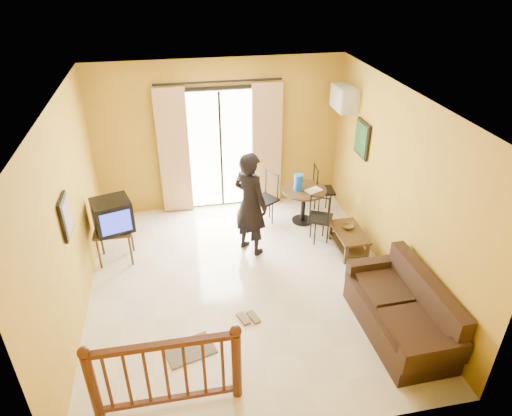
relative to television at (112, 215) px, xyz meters
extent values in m
plane|color=beige|center=(1.87, -1.00, -0.83)|extent=(5.00, 5.00, 0.00)
plane|color=white|center=(1.87, -1.00, 1.97)|extent=(5.00, 5.00, 0.00)
plane|color=#B78C23|center=(1.87, 1.50, 0.57)|extent=(4.50, 0.00, 4.50)
plane|color=#B78C23|center=(1.87, -3.50, 0.57)|extent=(4.50, 0.00, 4.50)
plane|color=#B78C23|center=(-0.38, -1.00, 0.57)|extent=(0.00, 5.00, 5.00)
plane|color=#B78C23|center=(4.12, -1.00, 0.57)|extent=(0.00, 5.00, 5.00)
cube|color=black|center=(1.87, 1.48, 0.32)|extent=(1.34, 0.03, 2.34)
cube|color=white|center=(1.87, 1.45, 0.32)|extent=(1.20, 0.04, 2.20)
cube|color=black|center=(1.87, 1.43, 0.32)|extent=(0.04, 0.02, 2.20)
cube|color=beige|center=(1.02, 1.40, 0.37)|extent=(0.55, 0.08, 2.35)
cube|color=beige|center=(2.72, 1.40, 0.37)|extent=(0.55, 0.08, 2.35)
cylinder|color=black|center=(1.87, 1.40, 1.59)|extent=(2.20, 0.04, 0.04)
cube|color=black|center=(-0.03, 0.00, -0.27)|extent=(0.58, 0.48, 0.04)
cylinder|color=black|center=(-0.27, -0.19, -0.55)|extent=(0.04, 0.04, 0.56)
cylinder|color=black|center=(0.21, -0.19, -0.55)|extent=(0.04, 0.04, 0.56)
cylinder|color=black|center=(-0.27, 0.20, -0.55)|extent=(0.04, 0.04, 0.56)
cylinder|color=black|center=(0.21, 0.20, -0.55)|extent=(0.04, 0.04, 0.56)
cube|color=black|center=(0.00, 0.00, 0.00)|extent=(0.67, 0.64, 0.50)
cube|color=#222FCD|center=(0.07, -0.24, 0.00)|extent=(0.43, 0.14, 0.35)
cube|color=black|center=(-0.35, -1.20, 0.72)|extent=(0.04, 0.42, 0.52)
cube|color=#625D54|center=(-0.33, -1.20, 0.72)|extent=(0.01, 0.34, 0.44)
cylinder|color=black|center=(3.23, 0.57, -0.18)|extent=(0.80, 0.80, 0.04)
cylinder|color=black|center=(3.23, 0.57, -0.50)|extent=(0.08, 0.08, 0.65)
cylinder|color=black|center=(3.23, 0.57, -0.81)|extent=(0.39, 0.39, 0.03)
cylinder|color=blue|center=(3.12, 0.57, -0.01)|extent=(0.16, 0.16, 0.30)
cube|color=beige|center=(3.37, 0.47, -0.15)|extent=(0.33, 0.28, 0.02)
cube|color=silver|center=(3.97, 0.95, 1.32)|extent=(0.30, 0.60, 0.40)
cube|color=gray|center=(3.82, 0.95, 1.32)|extent=(0.02, 0.56, 0.36)
cube|color=black|center=(4.09, 0.30, 0.82)|extent=(0.04, 0.50, 0.60)
cube|color=black|center=(4.06, 0.30, 0.82)|extent=(0.01, 0.42, 0.52)
cube|color=black|center=(3.72, -0.45, -0.48)|extent=(0.45, 0.81, 0.04)
cube|color=black|center=(3.72, -0.45, -0.72)|extent=(0.41, 0.77, 0.03)
cube|color=black|center=(3.54, -0.81, -0.66)|extent=(0.05, 0.05, 0.34)
cube|color=black|center=(3.90, -0.81, -0.66)|extent=(0.05, 0.05, 0.34)
cube|color=black|center=(3.54, -0.09, -0.66)|extent=(0.05, 0.05, 0.34)
cube|color=black|center=(3.90, -0.09, -0.66)|extent=(0.05, 0.05, 0.34)
imported|color=brown|center=(3.72, -0.36, -0.43)|extent=(0.25, 0.25, 0.06)
cube|color=#301D12|center=(3.67, -2.35, -0.62)|extent=(0.87, 1.67, 0.41)
cube|color=#301D12|center=(3.98, -2.35, -0.26)|extent=(0.23, 1.65, 0.57)
cube|color=#301D12|center=(3.67, -3.15, -0.39)|extent=(0.83, 0.19, 0.31)
cube|color=#301D12|center=(3.67, -1.55, -0.39)|extent=(0.83, 0.19, 0.31)
cube|color=#301D12|center=(3.62, -2.71, -0.38)|extent=(0.58, 0.68, 0.10)
cube|color=#301D12|center=(3.62, -1.99, -0.38)|extent=(0.58, 0.68, 0.10)
imported|color=black|center=(2.13, -0.13, 0.04)|extent=(0.72, 0.76, 1.74)
cylinder|color=#471E0F|center=(-0.03, -2.90, -0.37)|extent=(0.11, 0.11, 0.92)
cylinder|color=#471E0F|center=(1.47, -2.90, -0.37)|extent=(0.11, 0.11, 0.92)
sphere|color=#471E0F|center=(-0.03, -2.90, 0.14)|extent=(0.13, 0.13, 0.13)
sphere|color=#471E0F|center=(1.47, -2.90, 0.14)|extent=(0.13, 0.13, 0.13)
cube|color=#471E0F|center=(0.72, -2.90, 0.09)|extent=(1.55, 0.08, 0.06)
cube|color=#471E0F|center=(0.72, -2.90, -0.73)|extent=(1.55, 0.06, 0.05)
cube|color=#5B5549|center=(0.98, -2.16, -0.82)|extent=(0.69, 0.56, 0.02)
cube|color=brown|center=(1.73, -1.74, -0.81)|extent=(0.18, 0.27, 0.03)
cube|color=brown|center=(1.87, -1.74, -0.81)|extent=(0.18, 0.27, 0.03)
camera|label=1|loc=(1.02, -6.31, 3.58)|focal=32.00mm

